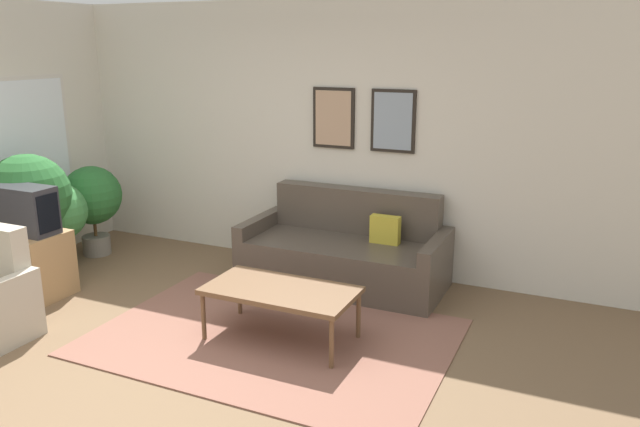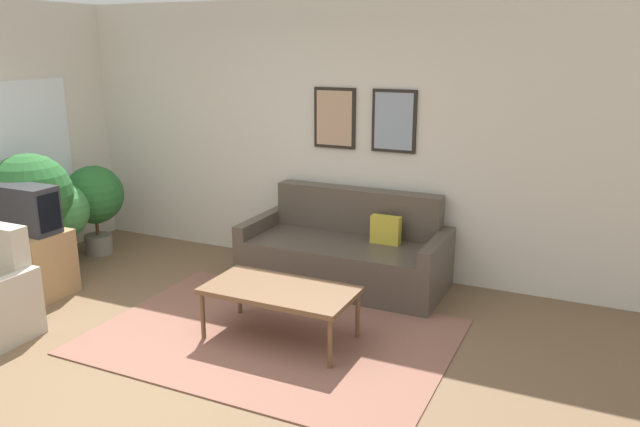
{
  "view_description": "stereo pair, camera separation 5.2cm",
  "coord_description": "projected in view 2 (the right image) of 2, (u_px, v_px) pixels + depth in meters",
  "views": [
    {
      "loc": [
        2.76,
        -3.02,
        2.26
      ],
      "look_at": [
        0.61,
        1.7,
        0.85
      ],
      "focal_mm": 35.0,
      "sensor_mm": 36.0,
      "label": 1
    },
    {
      "loc": [
        2.81,
        -3.0,
        2.26
      ],
      "look_at": [
        0.61,
        1.7,
        0.85
      ],
      "focal_mm": 35.0,
      "sensor_mm": 36.0,
      "label": 2
    }
  ],
  "objects": [
    {
      "name": "area_rug",
      "position": [
        272.0,
        337.0,
        4.97
      ],
      "size": [
        2.78,
        1.94,
        0.01
      ],
      "color": "brown",
      "rests_on": "ground_plane"
    },
    {
      "name": "wall_back",
      "position": [
        311.0,
        135.0,
        6.42
      ],
      "size": [
        8.0,
        0.09,
        2.7
      ],
      "color": "beige",
      "rests_on": "ground_plane"
    },
    {
      "name": "couch",
      "position": [
        346.0,
        253.0,
        6.04
      ],
      "size": [
        1.94,
        0.9,
        0.88
      ],
      "color": "#4C4238",
      "rests_on": "ground_plane"
    },
    {
      "name": "potted_plant_small",
      "position": [
        59.0,
        214.0,
        6.33
      ],
      "size": [
        0.6,
        0.6,
        0.93
      ],
      "color": "slate",
      "rests_on": "ground_plane"
    },
    {
      "name": "tv",
      "position": [
        22.0,
        208.0,
        5.64
      ],
      "size": [
        0.7,
        0.28,
        0.43
      ],
      "color": "#2D2D33",
      "rests_on": "tv_stand"
    },
    {
      "name": "potted_plant_by_window",
      "position": [
        94.0,
        198.0,
        6.81
      ],
      "size": [
        0.64,
        0.64,
        0.99
      ],
      "color": "slate",
      "rests_on": "ground_plane"
    },
    {
      "name": "ground_plane",
      "position": [
        138.0,
        378.0,
        4.36
      ],
      "size": [
        16.0,
        16.0,
        0.0
      ],
      "primitive_type": "plane",
      "color": "brown"
    },
    {
      "name": "coffee_table",
      "position": [
        280.0,
        292.0,
        4.84
      ],
      "size": [
        1.17,
        0.61,
        0.43
      ],
      "color": "brown",
      "rests_on": "ground_plane"
    },
    {
      "name": "tv_stand",
      "position": [
        29.0,
        262.0,
        5.78
      ],
      "size": [
        0.74,
        0.5,
        0.61
      ],
      "color": "#A87F51",
      "rests_on": "ground_plane"
    },
    {
      "name": "potted_plant_tall",
      "position": [
        31.0,
        197.0,
        6.08
      ],
      "size": [
        0.81,
        0.81,
        1.25
      ],
      "color": "beige",
      "rests_on": "ground_plane"
    }
  ]
}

